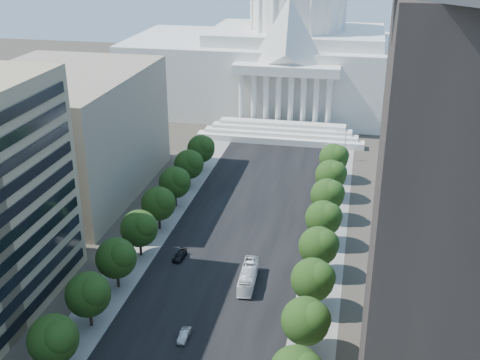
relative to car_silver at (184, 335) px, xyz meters
The scene contains 27 objects.
road_asphalt 42.35m from the car_silver, 87.89° to the left, with size 30.00×260.00×0.01m, color black.
sidewalk_left 45.77m from the car_silver, 112.40° to the left, with size 8.00×260.00×0.02m, color gray.
sidewalk_right 47.05m from the car_silver, 64.08° to the left, with size 8.00×260.00×0.02m, color gray.
capitol 138.57m from the car_silver, 89.35° to the left, with size 120.00×56.00×73.00m.
office_block_left_far 71.40m from the car_silver, 131.60° to the left, with size 38.00×52.00×30.00m, color gray.
tree_l_c 20.83m from the car_silver, 143.57° to the right, with size 7.79×7.60×9.97m.
tree_l_d 17.11m from the car_silver, behind, with size 7.79×7.60×9.97m.
tree_l_e 20.96m from the car_silver, 143.03° to the left, with size 7.79×7.60×9.97m.
tree_l_f 29.57m from the car_silver, 123.72° to the left, with size 7.79×7.60×9.97m.
tree_l_g 39.96m from the car_silver, 114.02° to the left, with size 7.79×7.60×9.97m.
tree_l_h 51.07m from the car_silver, 108.50° to the left, with size 7.79×7.60×9.97m.
tree_l_i 62.50m from the car_silver, 104.99° to the left, with size 7.79×7.60×9.97m.
tree_l_j 74.12m from the car_silver, 102.58° to the left, with size 7.79×7.60×9.97m.
tree_r_d 20.72m from the car_silver, ahead, with size 7.79×7.60×9.97m.
tree_r_e 24.01m from the car_silver, 31.34° to the left, with size 7.79×7.60×9.97m.
tree_r_f 31.80m from the car_silver, 50.47° to the left, with size 7.79×7.60×9.97m.
tree_r_g 41.64m from the car_silver, 61.15° to the left, with size 7.79×7.60×9.97m.
tree_r_h 52.39m from the car_silver, 67.53° to the left, with size 7.79×7.60×9.97m.
tree_r_i 63.59m from the car_silver, 71.68° to the left, with size 7.79×7.60×9.97m.
tree_r_j 75.04m from the car_silver, 74.57° to the left, with size 7.79×7.60×9.97m.
streetlight_c 25.28m from the car_silver, 29.84° to the left, with size 2.61×0.44×9.00m.
streetlight_d 43.35m from the car_silver, 60.09° to the left, with size 2.61×0.44×9.00m.
streetlight_e 66.11m from the car_silver, 70.99° to the left, with size 2.61×0.44×9.00m.
streetlight_f 90.06m from the car_silver, 76.19° to the left, with size 2.61×0.44×9.00m.
car_silver is the anchor object (origin of this frame).
car_dark_b 25.85m from the car_silver, 108.46° to the left, with size 1.89×4.65×1.35m, color black.
city_bus 19.63m from the car_silver, 68.63° to the left, with size 2.65×11.34×3.16m, color white.
Camera 1 is at (23.57, -29.33, 62.40)m, focal length 45.00 mm.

